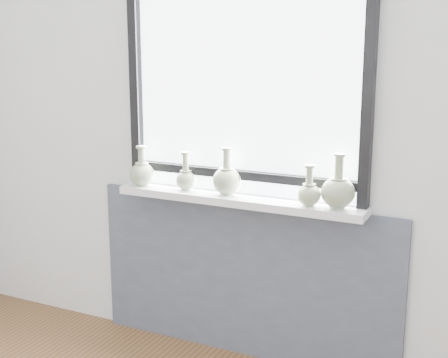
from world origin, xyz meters
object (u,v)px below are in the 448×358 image
at_px(vase_a, 142,173).
at_px(vase_c, 227,179).
at_px(windowsill, 238,200).
at_px(vase_e, 338,191).
at_px(vase_b, 186,178).
at_px(vase_d, 309,193).

distance_m(vase_a, vase_c, 0.50).
xyz_separation_m(windowsill, vase_a, (-0.56, -0.02, 0.09)).
height_order(vase_a, vase_e, vase_e).
distance_m(vase_b, vase_e, 0.82).
bearing_deg(vase_a, vase_c, 2.73).
distance_m(windowsill, vase_a, 0.57).
distance_m(vase_a, vase_b, 0.26).
distance_m(vase_c, vase_e, 0.58).
relative_size(vase_b, vase_c, 0.84).
xyz_separation_m(windowsill, vase_b, (-0.30, 0.00, 0.08)).
distance_m(vase_b, vase_d, 0.69).
xyz_separation_m(vase_a, vase_c, (0.50, 0.02, 0.01)).
bearing_deg(vase_c, vase_e, -1.32).
distance_m(vase_d, vase_e, 0.14).
relative_size(vase_c, vase_d, 1.22).
bearing_deg(vase_d, vase_c, 175.31).
bearing_deg(vase_a, vase_b, 3.77).
distance_m(vase_a, vase_e, 1.08).
bearing_deg(vase_d, vase_a, 179.20).
bearing_deg(vase_c, windowsill, -6.38).
height_order(vase_c, vase_e, vase_e).
height_order(vase_a, vase_b, vase_a).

